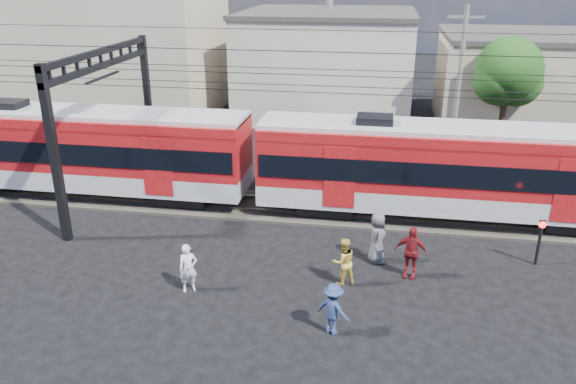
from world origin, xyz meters
name	(u,v)px	position (x,y,z in m)	size (l,w,h in m)	color
ground	(300,312)	(0.00, 0.00, 0.00)	(120.00, 120.00, 0.00)	black
track_bed	(327,210)	(0.00, 8.00, 0.06)	(70.00, 3.40, 0.12)	#2D2823
rail_near	(325,215)	(0.00, 7.25, 0.18)	(70.00, 0.12, 0.12)	#59544C
rail_far	(328,201)	(0.00, 8.75, 0.18)	(70.00, 0.12, 0.12)	#59544C
commuter_train	(455,168)	(5.32, 8.00, 2.40)	(50.30, 3.08, 4.17)	black
catenary	(133,91)	(-8.65, 8.00, 5.14)	(70.00, 9.30, 7.52)	black
building_west	(118,49)	(-17.00, 24.00, 4.66)	(14.28, 10.20, 9.30)	tan
building_midwest	(328,62)	(-2.00, 27.00, 3.66)	(12.24, 12.24, 7.30)	#BDB3A5
building_mideast	(568,83)	(14.00, 24.00, 3.16)	(16.32, 10.20, 6.30)	tan
utility_pole_mid	(459,85)	(6.00, 15.00, 4.53)	(1.80, 0.24, 8.50)	slate
tree_near	(512,74)	(9.19, 18.09, 4.66)	(3.82, 3.64, 6.72)	#382619
pedestrian_a	(188,268)	(-3.90, 0.65, 0.85)	(0.62, 0.41, 1.70)	white
pedestrian_b	(344,262)	(1.19, 1.96, 0.86)	(0.83, 0.65, 1.71)	gold
pedestrian_c	(333,309)	(1.11, -0.92, 0.83)	(1.07, 0.62, 1.66)	navy
pedestrian_d	(411,252)	(3.47, 2.81, 0.97)	(1.14, 0.48, 1.95)	maroon
pedestrian_e	(377,238)	(2.28, 3.75, 0.98)	(0.96, 0.62, 1.96)	#545459
crossing_signal	(541,234)	(8.10, 4.49, 1.24)	(0.26, 0.26, 1.78)	black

